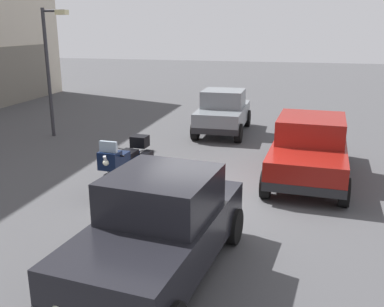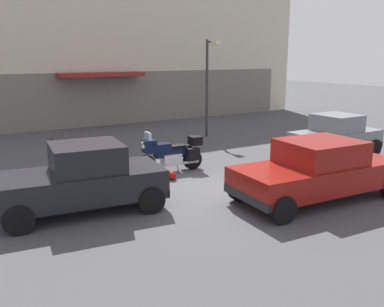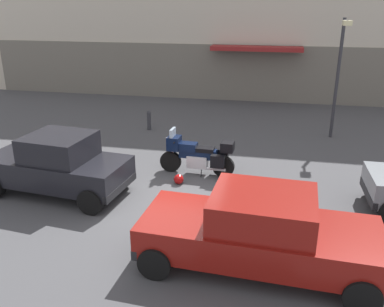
# 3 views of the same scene
# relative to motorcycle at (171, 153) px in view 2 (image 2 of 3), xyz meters

# --- Properties ---
(ground_plane) EXTENTS (80.00, 80.00, 0.00)m
(ground_plane) POSITION_rel_motorcycle_xyz_m (-0.19, -2.11, -0.62)
(ground_plane) COLOR #424244
(building_facade_rear) EXTENTS (28.91, 3.40, 10.63)m
(building_facade_rear) POSITION_rel_motorcycle_xyz_m (-0.19, 11.12, 4.64)
(building_facade_rear) COLOR beige
(building_facade_rear) RESTS_ON ground
(motorcycle) EXTENTS (2.26, 0.78, 1.36)m
(motorcycle) POSITION_rel_motorcycle_xyz_m (0.00, 0.00, 0.00)
(motorcycle) COLOR black
(motorcycle) RESTS_ON ground
(helmet) EXTENTS (0.28, 0.28, 0.28)m
(helmet) POSITION_rel_motorcycle_xyz_m (-0.41, -0.79, -0.48)
(helmet) COLOR #990C0C
(helmet) RESTS_ON ground
(car_hatchback_near) EXTENTS (4.00, 2.16, 1.64)m
(car_hatchback_near) POSITION_rel_motorcycle_xyz_m (-3.41, -1.97, 0.19)
(car_hatchback_near) COLOR black
(car_hatchback_near) RESTS_ON ground
(car_sedan_far) EXTENTS (4.65, 2.13, 1.56)m
(car_sedan_far) POSITION_rel_motorcycle_xyz_m (1.99, -4.23, 0.16)
(car_sedan_far) COLOR maroon
(car_sedan_far) RESTS_ON ground
(car_compact_side) EXTENTS (3.49, 1.73, 1.56)m
(car_compact_side) POSITION_rel_motorcycle_xyz_m (6.18, -1.24, 0.15)
(car_compact_side) COLOR slate
(car_compact_side) RESTS_ON ground
(streetlamp_curbside) EXTENTS (0.28, 0.94, 4.33)m
(streetlamp_curbside) POSITION_rel_motorcycle_xyz_m (4.27, 4.35, 2.05)
(streetlamp_curbside) COLOR #2D2D33
(streetlamp_curbside) RESTS_ON ground
(bollard_curbside) EXTENTS (0.16, 0.16, 0.78)m
(bollard_curbside) POSITION_rel_motorcycle_xyz_m (-2.77, 4.05, -0.20)
(bollard_curbside) COLOR #333338
(bollard_curbside) RESTS_ON ground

